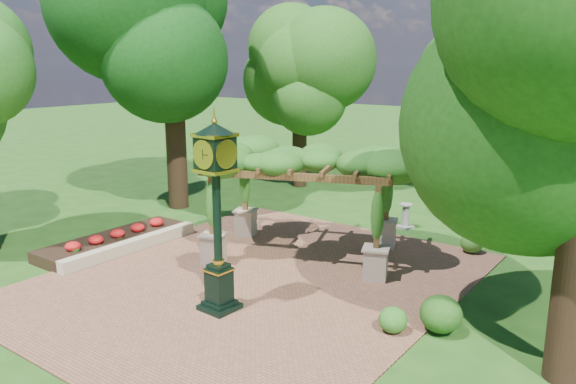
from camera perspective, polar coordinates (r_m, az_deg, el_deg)
The scene contains 13 objects.
ground at distance 14.88m, azimuth -5.80°, elevation -10.06°, with size 120.00×120.00×0.00m, color #1E4714.
brick_plaza at distance 15.57m, azimuth -3.31°, elevation -8.86°, with size 10.00×12.00×0.04m, color brown.
border_wall at distance 18.33m, azimuth -15.55°, elevation -5.31°, with size 0.35×5.00×0.40m, color #C6B793.
flower_bed at distance 19.02m, azimuth -17.24°, elevation -4.81°, with size 1.50×5.00×0.36m, color red.
pedestal_clock at distance 12.98m, azimuth -7.28°, elevation -0.83°, with size 0.94×0.94×4.57m.
pergola at distance 16.69m, azimuth 1.61°, elevation 2.76°, with size 6.36×5.17×3.46m.
sundial at distance 20.54m, azimuth 11.85°, elevation -2.55°, with size 0.63×0.63×0.90m.
shrub_front at distance 12.80m, azimuth 10.62°, elevation -12.64°, with size 0.64×0.64×0.58m, color #28611B.
shrub_mid at distance 12.99m, azimuth 15.28°, elevation -11.87°, with size 0.92×0.92×0.83m, color #214B15.
shrub_back at distance 18.38m, azimuth 18.17°, elevation -4.94°, with size 0.69×0.69×0.62m, color #2E5C1A.
tree_west_near at distance 22.87m, azimuth -11.80°, elevation 15.56°, with size 5.88×5.88×10.06m.
tree_west_far at distance 26.41m, azimuth 1.21°, elevation 11.94°, with size 4.30×4.30×7.73m.
tree_north at distance 26.22m, azimuth 17.68°, elevation 9.55°, with size 3.67×3.67×6.55m.
Camera 1 is at (9.25, -10.09, 5.84)m, focal length 35.00 mm.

